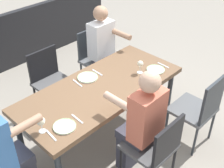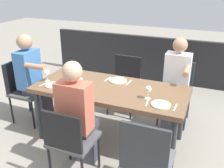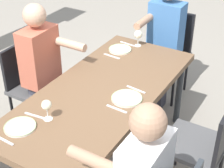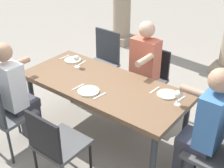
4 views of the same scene
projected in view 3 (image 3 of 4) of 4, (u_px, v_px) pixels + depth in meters
The scene contains 18 objects.
ground_plane at pixel (103, 161), 3.24m from camera, with size 16.00×16.00×0.00m, color gray.
dining_table at pixel (102, 97), 2.88m from camera, with size 1.88×0.83×0.75m.
chair_mid_north at pixel (32, 82), 3.39m from camera, with size 0.44×0.44×0.87m.
chair_mid_south at pixel (205, 142), 2.67m from camera, with size 0.44×0.44×0.87m.
chair_head_east at pixel (169, 48), 3.95m from camera, with size 0.44×0.44×0.91m.
diner_woman_green at pixel (47, 71), 3.22m from camera, with size 0.35×0.49×1.29m.
diner_man_white at pixel (163, 40), 3.72m from camera, with size 0.49×0.35×1.31m.
plate_0 at pixel (20, 127), 2.44m from camera, with size 0.22×0.22×0.02m.
wine_glass_0 at pixel (47, 106), 2.46m from camera, with size 0.07×0.07×0.16m.
fork_0 at pixel (4, 140), 2.33m from camera, with size 0.02×0.17×0.01m, color silver.
spoon_0 at pixel (35, 116), 2.55m from camera, with size 0.02×0.17×0.01m, color silver.
plate_1 at pixel (127, 98), 2.73m from camera, with size 0.23×0.23×0.02m.
fork_1 at pixel (117, 109), 2.62m from camera, with size 0.02×0.17×0.01m, color silver.
spoon_1 at pixel (136, 89), 2.84m from camera, with size 0.02×0.17×0.01m, color silver.
plate_2 at pixel (120, 49), 3.42m from camera, with size 0.21×0.21×0.02m.
wine_glass_2 at pixel (138, 35), 3.44m from camera, with size 0.08×0.08×0.16m.
fork_2 at pixel (112, 56), 3.31m from camera, with size 0.02×0.17×0.01m, color silver.
spoon_2 at pixel (128, 44), 3.53m from camera, with size 0.02×0.17×0.01m, color silver.
Camera 3 is at (-2.01, -1.29, 2.29)m, focal length 58.59 mm.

